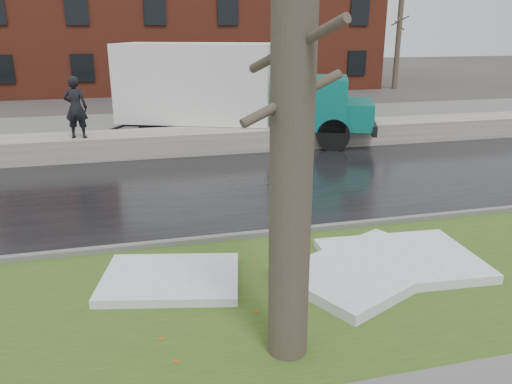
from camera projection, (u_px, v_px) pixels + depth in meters
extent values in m
plane|color=#47423D|center=(262.00, 260.00, 9.07)|extent=(120.00, 120.00, 0.00)
cube|color=#2D4D19|center=(282.00, 293.00, 7.91)|extent=(60.00, 4.50, 0.04)
cube|color=black|center=(218.00, 187.00, 13.20)|extent=(60.00, 7.00, 0.03)
cube|color=slate|center=(182.00, 128.00, 21.03)|extent=(60.00, 9.00, 0.03)
cube|color=slate|center=(249.00, 236.00, 9.96)|extent=(60.00, 0.15, 0.14)
cube|color=#AEAA9F|center=(196.00, 141.00, 16.96)|extent=(60.00, 1.60, 0.75)
cube|color=maroon|center=(181.00, 14.00, 35.59)|extent=(26.00, 12.00, 10.00)
cylinder|color=brown|center=(59.00, 41.00, 30.58)|extent=(0.36, 0.36, 6.50)
cylinder|color=brown|center=(57.00, 25.00, 30.28)|extent=(0.84, 1.62, 0.73)
cylinder|color=brown|center=(55.00, 9.00, 30.00)|extent=(1.08, 1.26, 0.66)
cylinder|color=brown|center=(58.00, 36.00, 30.47)|extent=(1.40, 0.61, 0.63)
cylinder|color=brown|center=(398.00, 40.00, 33.90)|extent=(0.36, 0.36, 6.50)
cylinder|color=brown|center=(399.00, 25.00, 33.60)|extent=(0.84, 1.62, 0.73)
cylinder|color=brown|center=(401.00, 11.00, 33.32)|extent=(1.08, 1.26, 0.66)
cylinder|color=brown|center=(399.00, 35.00, 33.79)|extent=(1.40, 0.61, 0.63)
cylinder|color=#A4A5AC|center=(287.00, 266.00, 7.95)|extent=(0.31, 0.31, 0.74)
ellipsoid|color=#B20E1C|center=(288.00, 244.00, 7.83)|extent=(0.37, 0.37, 0.17)
cylinder|color=#B20E1C|center=(288.00, 239.00, 7.80)|extent=(0.07, 0.07, 0.05)
cylinder|color=#B20E1C|center=(278.00, 261.00, 7.94)|extent=(0.14, 0.15, 0.12)
cylinder|color=#B20E1C|center=(297.00, 262.00, 7.91)|extent=(0.14, 0.15, 0.12)
cylinder|color=#A4A5AC|center=(288.00, 257.00, 8.07)|extent=(0.18, 0.15, 0.15)
cylinder|color=brown|center=(293.00, 106.00, 5.50)|extent=(0.54, 0.54, 6.32)
cylinder|color=brown|center=(294.00, 46.00, 5.30)|extent=(0.66, 1.50, 0.66)
cylinder|color=brown|center=(293.00, 98.00, 5.47)|extent=(1.29, 0.47, 0.56)
cube|color=black|center=(233.00, 124.00, 18.43)|extent=(7.92, 4.06, 0.22)
cube|color=silver|center=(197.00, 82.00, 18.15)|extent=(6.06, 4.46, 2.75)
cube|color=#0C7268|center=(313.00, 102.00, 17.77)|extent=(3.10, 3.16, 1.73)
cube|color=#0C7268|center=(354.00, 114.00, 17.69)|extent=(1.99, 2.54, 0.92)
cube|color=black|center=(334.00, 85.00, 17.48)|extent=(0.86, 1.91, 0.92)
cube|color=black|center=(114.00, 129.00, 19.17)|extent=(2.08, 1.80, 0.68)
cylinder|color=black|center=(333.00, 135.00, 16.96)|extent=(1.15, 0.71, 1.12)
cylinder|color=black|center=(333.00, 124.00, 18.97)|extent=(1.15, 0.71, 1.12)
cylinder|color=black|center=(199.00, 131.00, 17.60)|extent=(1.15, 0.71, 1.12)
cylinder|color=black|center=(213.00, 121.00, 19.61)|extent=(1.15, 0.71, 1.12)
cylinder|color=black|center=(155.00, 130.00, 17.82)|extent=(1.15, 0.71, 1.12)
cylinder|color=black|center=(173.00, 120.00, 19.83)|extent=(1.15, 0.71, 1.12)
imported|color=black|center=(76.00, 107.00, 15.33)|extent=(0.77, 0.59, 1.91)
cube|color=white|center=(401.00, 260.00, 8.82)|extent=(2.72, 2.16, 0.16)
cube|color=white|center=(171.00, 278.00, 8.18)|extent=(2.49, 2.04, 0.14)
cube|color=white|center=(367.00, 269.00, 8.44)|extent=(3.30, 2.83, 0.18)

